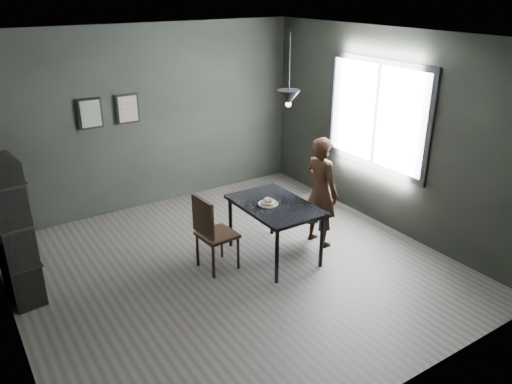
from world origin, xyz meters
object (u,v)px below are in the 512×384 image
cafe_table (275,209)px  white_plate (268,204)px  shelf_unit (13,233)px  wood_chair (211,229)px  pendant_lamp (289,97)px  woman (321,192)px

cafe_table → white_plate: 0.12m
white_plate → shelf_unit: shelf_unit is taller
cafe_table → wood_chair: wood_chair is taller
white_plate → pendant_lamp: (0.34, 0.08, 1.29)m
pendant_lamp → cafe_table: bearing=-158.2°
woman → cafe_table: bearing=82.7°
white_plate → wood_chair: bearing=170.4°
white_plate → shelf_unit: (-2.83, 0.73, 0.08)m
wood_chair → pendant_lamp: pendant_lamp is taller
white_plate → shelf_unit: 2.92m
cafe_table → pendant_lamp: bearing=21.8°
cafe_table → wood_chair: size_ratio=1.22×
woman → shelf_unit: 3.73m
shelf_unit → pendant_lamp: pendant_lamp is taller
cafe_table → white_plate: (-0.09, 0.02, 0.08)m
shelf_unit → pendant_lamp: 3.45m
cafe_table → shelf_unit: bearing=165.7°
woman → pendant_lamp: 1.39m
white_plate → woman: bearing=-3.1°
woman → pendant_lamp: pendant_lamp is taller
white_plate → woman: size_ratio=0.15×
cafe_table → wood_chair: (-0.84, 0.15, -0.11)m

